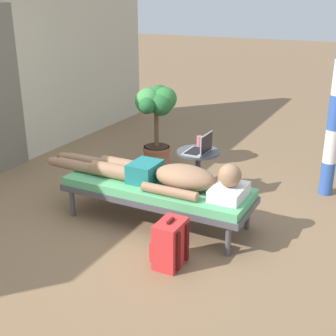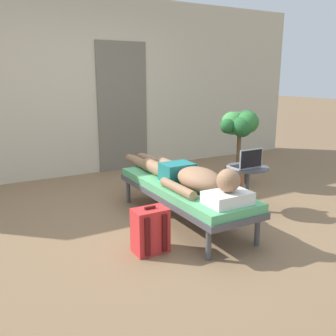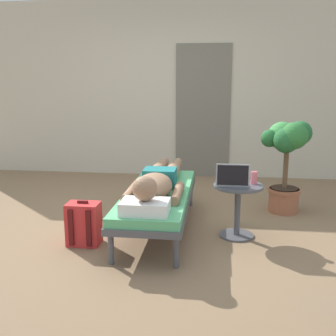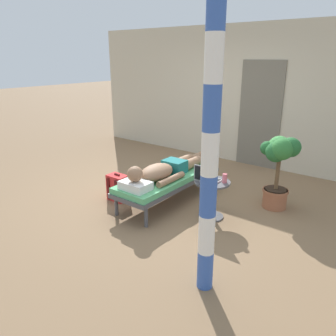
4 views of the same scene
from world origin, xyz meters
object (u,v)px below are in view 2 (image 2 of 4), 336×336
(drink_glass, at_px, (255,159))
(backpack, at_px, (150,231))
(laptop, at_px, (247,163))
(potted_plant, at_px, (239,135))
(side_table, at_px, (247,181))
(lounge_chair, at_px, (184,190))
(person_reclining, at_px, (187,176))

(drink_glass, relative_size, backpack, 0.29)
(laptop, distance_m, backpack, 1.45)
(laptop, bearing_deg, backpack, -166.71)
(backpack, xyz_separation_m, potted_plant, (2.01, 1.22, 0.52))
(potted_plant, bearing_deg, laptop, -125.57)
(drink_glass, relative_size, potted_plant, 0.11)
(side_table, relative_size, drink_glass, 4.30)
(laptop, distance_m, potted_plant, 1.11)
(laptop, xyz_separation_m, drink_glass, (0.21, 0.11, 0.00))
(lounge_chair, xyz_separation_m, side_table, (0.79, -0.09, 0.01))
(lounge_chair, relative_size, backpack, 4.44)
(potted_plant, bearing_deg, backpack, -148.68)
(drink_glass, distance_m, potted_plant, 0.91)
(side_table, height_order, drink_glass, drink_glass)
(backpack, bearing_deg, laptop, 13.29)
(laptop, bearing_deg, lounge_chair, 169.38)
(drink_glass, xyz_separation_m, potted_plant, (0.43, 0.79, 0.13))
(potted_plant, bearing_deg, side_table, -124.51)
(side_table, bearing_deg, person_reclining, 177.74)
(person_reclining, distance_m, potted_plant, 1.61)
(lounge_chair, height_order, side_table, side_table)
(drink_glass, bearing_deg, potted_plant, 61.39)
(person_reclining, bearing_deg, drink_glass, 1.39)
(drink_glass, bearing_deg, lounge_chair, 178.05)
(backpack, relative_size, potted_plant, 0.40)
(laptop, height_order, potted_plant, potted_plant)
(lounge_chair, distance_m, side_table, 0.80)
(lounge_chair, bearing_deg, drink_glass, -1.95)
(side_table, bearing_deg, lounge_chair, 173.80)
(lounge_chair, bearing_deg, backpack, -143.93)
(lounge_chair, distance_m, potted_plant, 1.62)
(laptop, bearing_deg, potted_plant, 54.43)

